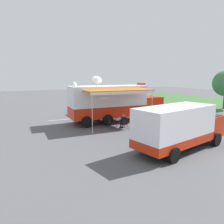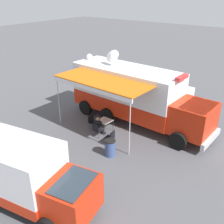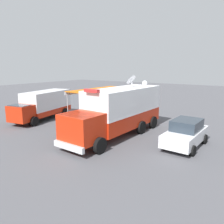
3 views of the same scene
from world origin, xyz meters
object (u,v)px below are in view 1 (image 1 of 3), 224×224
(folding_chair_beside_table, at_px, (111,123))
(seated_responder, at_px, (123,121))
(car_behind_truck, at_px, (92,106))
(folding_chair_spare_by_truck, at_px, (137,122))
(folding_chair_at_table, at_px, (124,123))
(folding_table, at_px, (119,120))
(command_truck, at_px, (115,102))
(support_truck, at_px, (180,127))
(water_bottle, at_px, (119,118))
(trash_bin, at_px, (149,124))

(folding_chair_beside_table, relative_size, seated_responder, 0.70)
(car_behind_truck, bearing_deg, folding_chair_spare_by_truck, 6.31)
(folding_chair_at_table, distance_m, car_behind_truck, 7.96)
(folding_table, height_order, seated_responder, seated_responder)
(folding_chair_at_table, distance_m, seated_responder, 0.23)
(command_truck, relative_size, support_truck, 1.35)
(command_truck, height_order, car_behind_truck, command_truck)
(folding_table, height_order, folding_chair_at_table, folding_chair_at_table)
(car_behind_truck, bearing_deg, folding_chair_at_table, -1.88)
(folding_chair_beside_table, bearing_deg, folding_table, 100.21)
(water_bottle, distance_m, support_truck, 6.57)
(folding_chair_beside_table, xyz_separation_m, trash_bin, (1.69, 2.70, -0.06))
(water_bottle, distance_m, folding_chair_spare_by_truck, 1.62)
(trash_bin, xyz_separation_m, support_truck, (4.78, -1.29, 0.93))
(water_bottle, xyz_separation_m, folding_chair_at_table, (0.68, 0.15, -0.32))
(command_truck, relative_size, seated_responder, 7.66)
(trash_bin, distance_m, support_truck, 5.04)
(folding_chair_at_table, xyz_separation_m, seated_responder, (-0.19, 0.01, 0.14))
(folding_chair_at_table, height_order, folding_chair_spare_by_truck, same)
(folding_chair_beside_table, bearing_deg, folding_chair_spare_by_truck, 67.60)
(folding_table, distance_m, folding_chair_beside_table, 0.88)
(command_truck, distance_m, support_truck, 8.85)
(folding_chair_spare_by_truck, xyz_separation_m, car_behind_truck, (-8.16, -0.90, 0.37))
(command_truck, xyz_separation_m, folding_chair_beside_table, (2.35, -1.59, -1.43))
(folding_chair_spare_by_truck, distance_m, support_truck, 5.72)
(folding_chair_at_table, distance_m, folding_chair_spare_by_truck, 1.18)
(folding_table, bearing_deg, water_bottle, -28.85)
(folding_chair_at_table, height_order, folding_chair_beside_table, same)
(command_truck, xyz_separation_m, folding_chair_at_table, (3.00, -0.66, -1.43))
(support_truck, bearing_deg, folding_chair_spare_by_truck, 173.13)
(support_truck, bearing_deg, folding_table, -175.10)
(folding_chair_spare_by_truck, distance_m, car_behind_truck, 8.22)
(water_bottle, distance_m, folding_chair_at_table, 0.77)
(command_truck, bearing_deg, water_bottle, -19.18)
(command_truck, bearing_deg, support_truck, -1.13)
(water_bottle, height_order, folding_chair_spare_by_truck, water_bottle)
(command_truck, xyz_separation_m, support_truck, (8.83, -0.17, -0.56))
(folding_table, height_order, car_behind_truck, car_behind_truck)
(support_truck, bearing_deg, seated_responder, -175.44)
(folding_chair_spare_by_truck, bearing_deg, seated_responder, -109.32)
(trash_bin, bearing_deg, folding_chair_beside_table, -122.05)
(folding_chair_at_table, bearing_deg, folding_table, -174.16)
(folding_chair_beside_table, xyz_separation_m, support_truck, (6.48, 1.42, 0.87))
(folding_chair_beside_table, xyz_separation_m, car_behind_truck, (-7.30, 1.19, 0.37))
(folding_table, bearing_deg, trash_bin, 45.13)
(trash_bin, distance_m, car_behind_truck, 9.13)
(trash_bin, bearing_deg, support_truck, -15.04)
(folding_chair_at_table, relative_size, car_behind_truck, 0.20)
(water_bottle, height_order, folding_chair_at_table, water_bottle)
(command_truck, relative_size, folding_table, 11.55)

